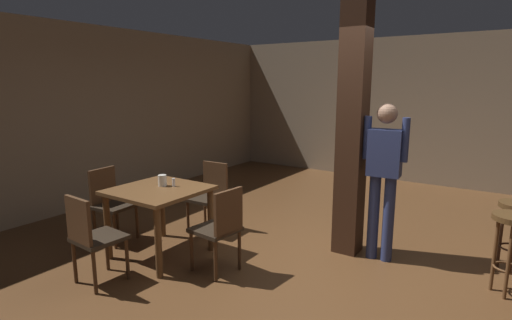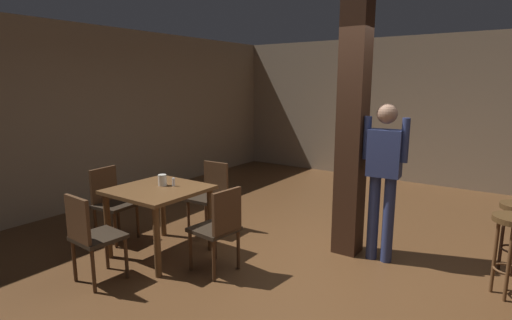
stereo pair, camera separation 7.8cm
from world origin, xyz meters
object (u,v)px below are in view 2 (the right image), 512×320
Objects in this scene: dining_table at (159,199)px; chair_north at (211,193)px; napkin_cup at (162,180)px; bar_stool_near at (512,237)px; chair_west at (111,200)px; chair_east at (219,226)px; salt_shaker at (174,182)px; chair_south at (91,234)px; standing_person at (384,171)px.

chair_north is (-0.03, 0.90, -0.14)m from dining_table.
napkin_cup is 3.53m from bar_stool_near.
chair_west is 6.97× the size of napkin_cup.
dining_table is at bearing -88.13° from chair_north.
chair_east is at bearing -4.45° from napkin_cup.
dining_table is 1.06× the size of chair_north.
salt_shaker is (0.12, 0.06, -0.02)m from napkin_cup.
bar_stool_near is at bearing 24.93° from chair_east.
chair_west is at bearing -163.66° from bar_stool_near.
chair_east reaches higher than bar_stool_near.
napkin_cup reaches higher than chair_east.
chair_south is at bearing -91.02° from dining_table.
chair_west is at bearing -130.33° from chair_north.
standing_person is at bearing 23.99° from chair_west.
chair_north is 1.17× the size of bar_stool_near.
chair_east is (0.85, 0.03, -0.14)m from dining_table.
chair_south is 1.00m from napkin_cup.
chair_west is (-0.82, 0.81, 0.00)m from chair_south.
standing_person is at bearing 28.54° from napkin_cup.
napkin_cup is at bearing 9.99° from chair_west.
chair_north is at bearing 90.47° from chair_south.
chair_north is 2.22m from standing_person.
dining_table is 0.84m from chair_west.
chair_east is at bearing 2.38° from chair_west.
chair_north and chair_east have the same top height.
chair_west is 0.52× the size of standing_person.
chair_east is 1.83m from standing_person.
chair_east is 1.00× the size of chair_west.
standing_person reaches higher than bar_stool_near.
chair_east and chair_west have the same top height.
napkin_cup is at bearing -162.22° from bar_stool_near.
chair_north is 1.00× the size of chair_south.
dining_table is 1.06× the size of chair_west.
napkin_cup reaches higher than bar_stool_near.
bar_stool_near is at bearing 17.78° from napkin_cup.
bar_stool_near is at bearing 4.60° from chair_north.
chair_east is 1.23m from chair_south.
napkin_cup is (-0.89, 0.07, 0.34)m from chair_east.
standing_person is (2.14, 1.17, 0.16)m from napkin_cup.
chair_north is 9.54× the size of salt_shaker.
chair_east is 9.54× the size of salt_shaker.
dining_table is 0.25m from salt_shaker.
napkin_cup is at bearing -151.46° from standing_person.
chair_east is 2.72m from bar_stool_near.
salt_shaker is (0.09, 1.00, 0.32)m from chair_south.
standing_person is (1.25, 1.23, 0.50)m from chair_east.
napkin_cup is 1.37× the size of salt_shaker.
chair_south is 1.15m from chair_west.
chair_west is 0.98m from salt_shaker.
napkin_cup is 0.17× the size of bar_stool_near.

